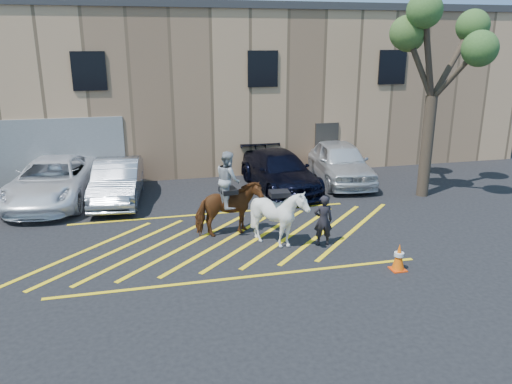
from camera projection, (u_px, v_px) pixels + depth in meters
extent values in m
plane|color=black|center=(223.00, 237.00, 15.18)|extent=(90.00, 90.00, 0.00)
imported|color=white|center=(52.00, 181.00, 18.31)|extent=(3.32, 6.00, 1.59)
imported|color=#8E929B|center=(117.00, 181.00, 18.45)|extent=(2.00, 4.74, 1.52)
imported|color=black|center=(280.00, 171.00, 19.91)|extent=(2.54, 5.30, 1.49)
imported|color=silver|center=(340.00, 162.00, 20.96)|extent=(2.57, 5.19, 1.70)
imported|color=black|center=(323.00, 220.00, 14.41)|extent=(0.60, 0.44, 1.51)
cube|color=tan|center=(181.00, 87.00, 25.33)|extent=(32.00, 10.00, 7.00)
cube|color=#2D2D30|center=(178.00, 10.00, 24.27)|extent=(32.20, 10.20, 0.30)
cube|color=black|center=(89.00, 71.00, 19.43)|extent=(1.30, 0.08, 1.50)
cube|color=black|center=(263.00, 69.00, 21.00)|extent=(1.30, 0.08, 1.50)
cube|color=black|center=(392.00, 67.00, 22.34)|extent=(1.30, 0.08, 1.50)
cube|color=#38332D|center=(326.00, 147.00, 22.68)|extent=(1.10, 0.08, 2.20)
cube|color=yellow|center=(77.00, 254.00, 13.96)|extent=(4.20, 4.20, 0.01)
cube|color=yellow|center=(116.00, 250.00, 14.19)|extent=(4.20, 4.20, 0.01)
cube|color=yellow|center=(153.00, 247.00, 14.43)|extent=(4.20, 4.20, 0.01)
cube|color=yellow|center=(190.00, 244.00, 14.67)|extent=(4.20, 4.20, 0.01)
cube|color=yellow|center=(225.00, 241.00, 14.90)|extent=(4.20, 4.20, 0.01)
cube|color=yellow|center=(259.00, 237.00, 15.14)|extent=(4.20, 4.20, 0.01)
cube|color=yellow|center=(292.00, 234.00, 15.37)|extent=(4.20, 4.20, 0.01)
cube|color=yellow|center=(324.00, 232.00, 15.61)|extent=(4.20, 4.20, 0.01)
cube|color=yellow|center=(355.00, 229.00, 15.84)|extent=(4.20, 4.20, 0.01)
cube|color=yellow|center=(212.00, 214.00, 17.23)|extent=(9.50, 0.12, 0.01)
cube|color=yellow|center=(242.00, 277.00, 12.58)|extent=(9.50, 0.12, 0.01)
imported|color=brown|center=(229.00, 209.00, 15.11)|extent=(2.09, 1.16, 1.68)
imported|color=#9699A0|center=(228.00, 179.00, 14.84)|extent=(0.75, 0.91, 1.71)
cube|color=black|center=(228.00, 191.00, 14.94)|extent=(0.53, 0.62, 0.14)
imported|color=white|center=(279.00, 217.00, 14.31)|extent=(1.53, 1.70, 1.78)
cube|color=black|center=(279.00, 194.00, 14.11)|extent=(0.59, 0.49, 0.14)
cube|color=#E63B09|center=(398.00, 269.00, 13.00)|extent=(0.38, 0.38, 0.03)
cone|color=#F45C09|center=(399.00, 256.00, 12.90)|extent=(0.32, 0.32, 0.70)
cylinder|color=silver|center=(399.00, 254.00, 12.88)|extent=(0.25, 0.25, 0.10)
cylinder|color=#463B2B|center=(427.00, 147.00, 18.76)|extent=(0.44, 0.44, 3.80)
cylinder|color=#45362A|center=(452.00, 63.00, 18.17)|extent=(1.76, 0.51, 2.68)
cylinder|color=#483C2C|center=(420.00, 67.00, 18.70)|extent=(0.33, 1.88, 2.34)
cylinder|color=#45362A|center=(420.00, 67.00, 17.77)|extent=(1.40, 0.20, 2.39)
cylinder|color=#4D412E|center=(455.00, 75.00, 17.38)|extent=(0.78, 1.62, 1.96)
cylinder|color=#412F27|center=(428.00, 56.00, 17.44)|extent=(1.16, 0.77, 3.11)
sphere|color=#3E6129|center=(473.00, 26.00, 18.11)|extent=(1.20, 1.20, 1.20)
sphere|color=#46682C|center=(409.00, 36.00, 19.16)|extent=(1.20, 1.20, 1.20)
sphere|color=#43662B|center=(407.00, 33.00, 17.30)|extent=(1.20, 1.20, 1.20)
sphere|color=#3F692D|center=(480.00, 49.00, 16.52)|extent=(1.20, 1.20, 1.20)
sphere|color=#406D2E|center=(425.00, 10.00, 16.65)|extent=(1.20, 1.20, 1.20)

